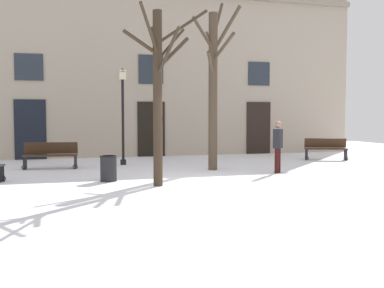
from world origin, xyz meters
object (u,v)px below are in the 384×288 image
Objects in this scene: person_by_shop_door at (278,144)px; litter_bin at (108,168)px; tree_right_of_center at (159,88)px; tree_near_facade at (214,83)px; bench_near_lamp at (326,148)px; bench_facing_shops at (51,155)px; streetlamp at (123,106)px.

litter_bin is at bearing 138.37° from person_by_shop_door.
tree_near_facade reaches higher than tree_right_of_center.
person_by_shop_door is at bearing -37.94° from tree_near_facade.
litter_bin is at bearing 134.20° from tree_right_of_center.
bench_near_lamp is 5.20m from person_by_shop_door.
tree_right_of_center is 0.81× the size of tree_near_facade.
bench_facing_shops is 1.07× the size of bench_near_lamp.
person_by_shop_door is at bearing -117.92° from bench_near_lamp.
person_by_shop_door is (-3.93, -3.38, 0.46)m from bench_near_lamp.
tree_right_of_center is 6.39× the size of litter_bin.
bench_near_lamp is (9.45, 3.73, 0.10)m from litter_bin.
streetlamp is 2.04× the size of bench_near_lamp.
person_by_shop_door is at bearing 3.69° from litter_bin.
tree_near_facade reaches higher than bench_facing_shops.
person_by_shop_door reaches higher than bench_facing_shops.
litter_bin is at bearing -103.01° from streetlamp.
bench_facing_shops reaches higher than litter_bin.
tree_right_of_center is 3.94m from tree_near_facade.
streetlamp reaches higher than litter_bin.
streetlamp is 1.91× the size of bench_facing_shops.
litter_bin is (-3.76, -1.73, -2.61)m from tree_near_facade.
tree_right_of_center is 5.45m from streetlamp.
litter_bin is 0.39× the size of bench_facing_shops.
tree_near_facade is at bearing -139.21° from bench_near_lamp.
person_by_shop_door is at bearing 20.52° from tree_right_of_center.
bench_facing_shops is (-5.43, 1.91, -2.50)m from tree_near_facade.
person_by_shop_door is (5.52, 0.36, 0.57)m from litter_bin.
streetlamp is 3.21m from bench_facing_shops.
tree_right_of_center is 4.89m from person_by_shop_door.
litter_bin is at bearing -155.33° from tree_near_facade.
tree_right_of_center is 2.80× the size of person_by_shop_door.
bench_near_lamp is 1.06× the size of person_by_shop_door.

